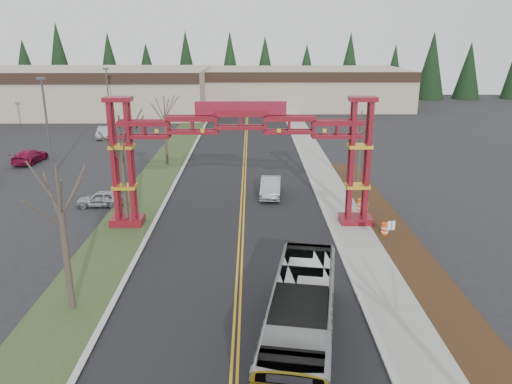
{
  "coord_description": "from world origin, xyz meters",
  "views": [
    {
      "loc": [
        0.69,
        -14.81,
        12.63
      ],
      "look_at": [
        0.96,
        12.98,
        3.96
      ],
      "focal_mm": 35.0,
      "sensor_mm": 36.0,
      "label": 1
    }
  ],
  "objects_px": {
    "bare_tree_median_far": "(165,116)",
    "street_sign": "(391,230)",
    "retail_building_east": "(301,88)",
    "parked_car_near_a": "(101,198)",
    "gateway_arch": "(241,141)",
    "bare_tree_median_near": "(61,210)",
    "bare_tree_median_mid": "(121,148)",
    "light_pole_near": "(46,119)",
    "barrel_north": "(365,206)",
    "barrel_mid": "(361,206)",
    "bare_tree_right_far": "(361,133)",
    "parked_car_far_a": "(104,132)",
    "light_pole_far": "(108,94)",
    "silver_sedan": "(271,187)",
    "retail_building_west": "(72,91)",
    "parked_car_mid_a": "(30,156)",
    "transit_bus": "(301,320)",
    "barrel_south": "(385,229)"
  },
  "relations": [
    {
      "from": "parked_car_far_a",
      "to": "silver_sedan",
      "type": "bearing_deg",
      "value": -56.91
    },
    {
      "from": "retail_building_east",
      "to": "silver_sedan",
      "type": "height_order",
      "value": "retail_building_east"
    },
    {
      "from": "retail_building_west",
      "to": "parked_car_mid_a",
      "type": "relative_size",
      "value": 9.23
    },
    {
      "from": "bare_tree_median_mid",
      "to": "barrel_north",
      "type": "xyz_separation_m",
      "value": [
        17.21,
        2.67,
        -5.05
      ]
    },
    {
      "from": "bare_tree_median_near",
      "to": "light_pole_near",
      "type": "distance_m",
      "value": 27.06
    },
    {
      "from": "bare_tree_median_far",
      "to": "light_pole_near",
      "type": "bearing_deg",
      "value": -160.54
    },
    {
      "from": "gateway_arch",
      "to": "light_pole_far",
      "type": "height_order",
      "value": "gateway_arch"
    },
    {
      "from": "silver_sedan",
      "to": "parked_car_near_a",
      "type": "relative_size",
      "value": 1.25
    },
    {
      "from": "bare_tree_median_mid",
      "to": "bare_tree_right_far",
      "type": "bearing_deg",
      "value": 26.91
    },
    {
      "from": "bare_tree_median_mid",
      "to": "light_pole_far",
      "type": "relative_size",
      "value": 0.91
    },
    {
      "from": "parked_car_mid_a",
      "to": "bare_tree_median_near",
      "type": "relative_size",
      "value": 0.69
    },
    {
      "from": "silver_sedan",
      "to": "barrel_south",
      "type": "bearing_deg",
      "value": -46.32
    },
    {
      "from": "bare_tree_median_far",
      "to": "street_sign",
      "type": "relative_size",
      "value": 3.35
    },
    {
      "from": "retail_building_west",
      "to": "parked_car_far_a",
      "type": "bearing_deg",
      "value": -62.74
    },
    {
      "from": "bare_tree_median_near",
      "to": "parked_car_far_a",
      "type": "bearing_deg",
      "value": 103.72
    },
    {
      "from": "gateway_arch",
      "to": "light_pole_far",
      "type": "bearing_deg",
      "value": 116.73
    },
    {
      "from": "light_pole_near",
      "to": "bare_tree_median_mid",
      "type": "bearing_deg",
      "value": -53.0
    },
    {
      "from": "transit_bus",
      "to": "light_pole_far",
      "type": "xyz_separation_m",
      "value": [
        -22.34,
        53.81,
        3.38
      ]
    },
    {
      "from": "retail_building_west",
      "to": "parked_car_near_a",
      "type": "bearing_deg",
      "value": -69.15
    },
    {
      "from": "retail_building_west",
      "to": "parked_car_near_a",
      "type": "relative_size",
      "value": 12.49
    },
    {
      "from": "transit_bus",
      "to": "bare_tree_right_far",
      "type": "relative_size",
      "value": 1.61
    },
    {
      "from": "barrel_mid",
      "to": "retail_building_east",
      "type": "bearing_deg",
      "value": 88.95
    },
    {
      "from": "retail_building_west",
      "to": "bare_tree_median_near",
      "type": "height_order",
      "value": "retail_building_west"
    },
    {
      "from": "bare_tree_median_mid",
      "to": "light_pole_near",
      "type": "relative_size",
      "value": 0.84
    },
    {
      "from": "parked_car_mid_a",
      "to": "gateway_arch",
      "type": "bearing_deg",
      "value": 145.22
    },
    {
      "from": "gateway_arch",
      "to": "barrel_mid",
      "type": "height_order",
      "value": "gateway_arch"
    },
    {
      "from": "light_pole_near",
      "to": "barrel_south",
      "type": "distance_m",
      "value": 32.44
    },
    {
      "from": "bare_tree_median_near",
      "to": "silver_sedan",
      "type": "bearing_deg",
      "value": 60.14
    },
    {
      "from": "bare_tree_right_far",
      "to": "barrel_mid",
      "type": "height_order",
      "value": "bare_tree_right_far"
    },
    {
      "from": "retail_building_west",
      "to": "silver_sedan",
      "type": "distance_m",
      "value": 57.4
    },
    {
      "from": "light_pole_near",
      "to": "bare_tree_median_far",
      "type": "bearing_deg",
      "value": 19.46
    },
    {
      "from": "transit_bus",
      "to": "bare_tree_right_far",
      "type": "xyz_separation_m",
      "value": [
        7.28,
        23.85,
        3.29
      ]
    },
    {
      "from": "gateway_arch",
      "to": "bare_tree_median_near",
      "type": "height_order",
      "value": "gateway_arch"
    },
    {
      "from": "retail_building_east",
      "to": "parked_car_near_a",
      "type": "height_order",
      "value": "retail_building_east"
    },
    {
      "from": "bare_tree_median_far",
      "to": "barrel_mid",
      "type": "bearing_deg",
      "value": -41.23
    },
    {
      "from": "light_pole_far",
      "to": "street_sign",
      "type": "height_order",
      "value": "light_pole_far"
    },
    {
      "from": "barrel_mid",
      "to": "barrel_north",
      "type": "relative_size",
      "value": 1.12
    },
    {
      "from": "barrel_mid",
      "to": "bare_tree_right_far",
      "type": "bearing_deg",
      "value": 80.52
    },
    {
      "from": "light_pole_near",
      "to": "retail_building_west",
      "type": "bearing_deg",
      "value": 106.08
    },
    {
      "from": "retail_building_east",
      "to": "barrel_north",
      "type": "relative_size",
      "value": 40.96
    },
    {
      "from": "retail_building_west",
      "to": "bare_tree_median_mid",
      "type": "height_order",
      "value": "bare_tree_median_mid"
    },
    {
      "from": "retail_building_east",
      "to": "barrel_north",
      "type": "xyz_separation_m",
      "value": [
        -0.79,
        -59.4,
        -3.05
      ]
    },
    {
      "from": "gateway_arch",
      "to": "bare_tree_right_far",
      "type": "bearing_deg",
      "value": 42.02
    },
    {
      "from": "parked_car_near_a",
      "to": "parked_car_mid_a",
      "type": "height_order",
      "value": "parked_car_mid_a"
    },
    {
      "from": "gateway_arch",
      "to": "bare_tree_median_mid",
      "type": "bearing_deg",
      "value": -179.1
    },
    {
      "from": "retail_building_west",
      "to": "transit_bus",
      "type": "height_order",
      "value": "retail_building_west"
    },
    {
      "from": "bare_tree_median_far",
      "to": "bare_tree_right_far",
      "type": "relative_size",
      "value": 1.04
    },
    {
      "from": "retail_building_east",
      "to": "transit_bus",
      "type": "relative_size",
      "value": 3.51
    },
    {
      "from": "silver_sedan",
      "to": "light_pole_far",
      "type": "distance_m",
      "value": 39.31
    },
    {
      "from": "parked_car_near_a",
      "to": "barrel_mid",
      "type": "xyz_separation_m",
      "value": [
        19.91,
        -1.57,
        -0.11
      ]
    }
  ]
}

